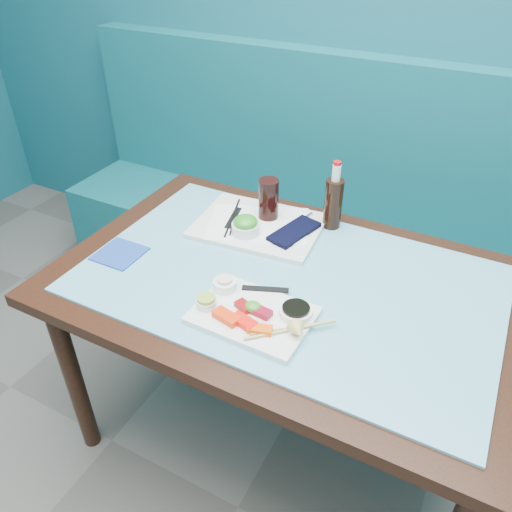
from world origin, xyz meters
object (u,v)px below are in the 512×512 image
at_px(sashimi_plate, 253,315).
at_px(cola_bottle_body, 333,204).
at_px(dining_table, 287,301).
at_px(seaweed_bowl, 246,229).
at_px(booth_bench, 360,245).
at_px(blue_napkin, 120,254).
at_px(cola_glass, 268,199).
at_px(serving_tray, 259,226).

xyz_separation_m(sashimi_plate, cola_bottle_body, (0.02, 0.54, 0.08)).
distance_m(dining_table, seaweed_bowl, 0.29).
relative_size(booth_bench, blue_napkin, 21.41).
relative_size(booth_bench, dining_table, 2.14).
height_order(sashimi_plate, cola_glass, cola_glass).
xyz_separation_m(sashimi_plate, serving_tray, (-0.20, 0.42, -0.00)).
bearing_deg(booth_bench, sashimi_plate, -90.60).
bearing_deg(blue_napkin, booth_bench, 61.57).
height_order(booth_bench, cola_bottle_body, booth_bench).
relative_size(sashimi_plate, cola_bottle_body, 1.79).
xyz_separation_m(serving_tray, cola_glass, (0.01, 0.05, 0.08)).
bearing_deg(cola_bottle_body, seaweed_bowl, -138.49).
xyz_separation_m(booth_bench, cola_glass, (-0.20, -0.57, 0.47)).
relative_size(cola_glass, blue_napkin, 1.03).
height_order(seaweed_bowl, cola_bottle_body, cola_bottle_body).
relative_size(serving_tray, cola_bottle_body, 2.40).
xyz_separation_m(serving_tray, blue_napkin, (-0.32, -0.35, -0.01)).
bearing_deg(seaweed_bowl, booth_bench, 72.69).
xyz_separation_m(dining_table, cola_bottle_body, (0.01, 0.34, 0.18)).
height_order(dining_table, sashimi_plate, sashimi_plate).
height_order(serving_tray, cola_glass, cola_glass).
xyz_separation_m(booth_bench, sashimi_plate, (-0.01, -1.04, 0.39)).
bearing_deg(cola_bottle_body, blue_napkin, -138.45).
relative_size(dining_table, blue_napkin, 9.99).
bearing_deg(sashimi_plate, booth_bench, 90.66).
xyz_separation_m(serving_tray, cola_bottle_body, (0.22, 0.13, 0.08)).
bearing_deg(serving_tray, dining_table, -50.53).
xyz_separation_m(seaweed_bowl, blue_napkin, (-0.31, -0.28, -0.03)).
relative_size(dining_table, seaweed_bowl, 14.99).
distance_m(dining_table, sashimi_plate, 0.23).
relative_size(sashimi_plate, serving_tray, 0.75).
height_order(serving_tray, seaweed_bowl, seaweed_bowl).
bearing_deg(booth_bench, serving_tray, -108.41).
distance_m(cola_glass, cola_bottle_body, 0.22).
relative_size(seaweed_bowl, cola_bottle_body, 0.53).
relative_size(seaweed_bowl, cola_glass, 0.65).
distance_m(seaweed_bowl, cola_glass, 0.14).
relative_size(serving_tray, cola_glass, 2.93).
xyz_separation_m(sashimi_plate, seaweed_bowl, (-0.21, 0.34, 0.03)).
xyz_separation_m(seaweed_bowl, cola_bottle_body, (0.23, 0.20, 0.05)).
relative_size(sashimi_plate, cola_glass, 2.19).
xyz_separation_m(dining_table, serving_tray, (-0.21, 0.21, 0.10)).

